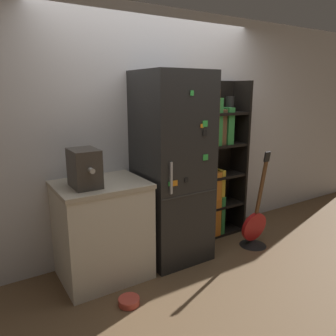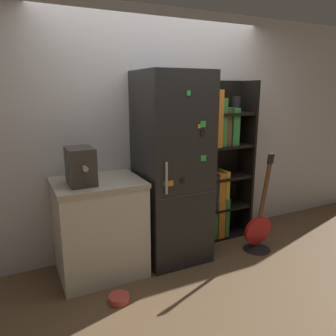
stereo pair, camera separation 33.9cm
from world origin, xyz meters
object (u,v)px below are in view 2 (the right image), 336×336
object	(u,v)px
guitar	(258,236)
pet_bowl	(119,298)
refrigerator	(172,168)
bookshelf	(215,169)
espresso_machine	(81,166)

from	to	relation	value
guitar	pet_bowl	world-z (taller)	guitar
guitar	pet_bowl	size ratio (longest dim) A/B	6.15
pet_bowl	refrigerator	bearing A→B (deg)	34.70
guitar	refrigerator	bearing A→B (deg)	160.22
refrigerator	bookshelf	distance (m)	0.71
guitar	bookshelf	bearing A→B (deg)	114.73
bookshelf	espresso_machine	size ratio (longest dim) A/B	5.10
espresso_machine	pet_bowl	world-z (taller)	espresso_machine
refrigerator	guitar	xyz separation A→B (m)	(0.92, -0.33, -0.81)
espresso_machine	pet_bowl	size ratio (longest dim) A/B	2.00
refrigerator	pet_bowl	world-z (taller)	refrigerator
refrigerator	guitar	bearing A→B (deg)	-19.78
refrigerator	bookshelf	bearing A→B (deg)	15.93
bookshelf	pet_bowl	world-z (taller)	bookshelf
refrigerator	pet_bowl	distance (m)	1.33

